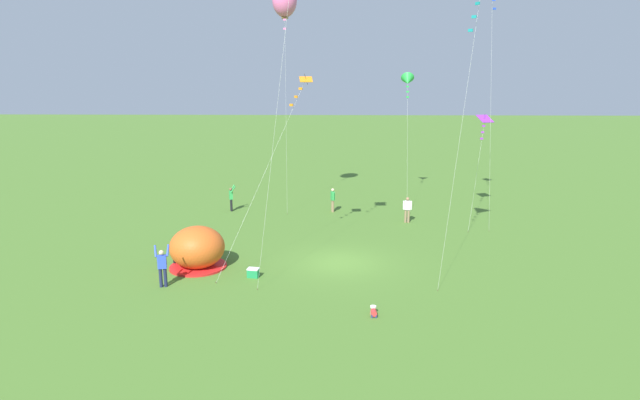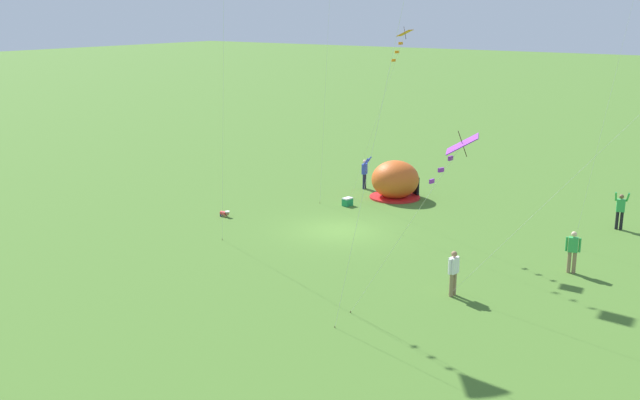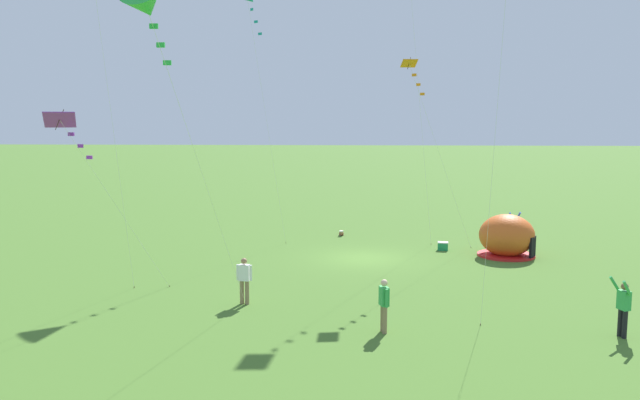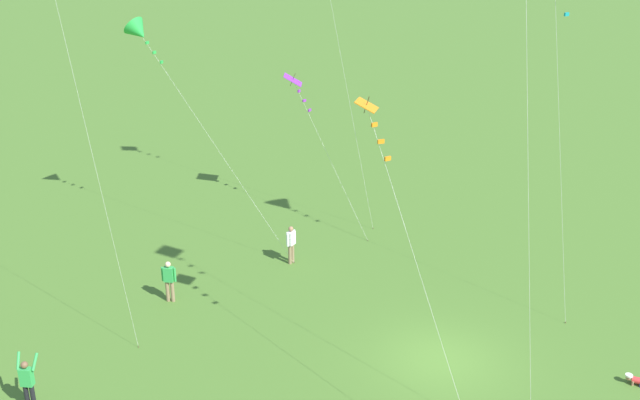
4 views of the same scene
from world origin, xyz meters
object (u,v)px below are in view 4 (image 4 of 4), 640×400
(person_watching_sky, at_px, (291,243))
(kite_purple, at_px, (296,85))
(kite_green, at_px, (139,32))
(kite_orange, at_px, (373,125))
(person_with_toddler, at_px, (169,279))
(person_flying_kite, at_px, (27,382))
(toddler_crawling, at_px, (634,379))

(person_watching_sky, height_order, kite_purple, kite_purple)
(kite_green, xyz_separation_m, kite_orange, (-7.24, -13.77, -0.63))
(person_with_toddler, distance_m, kite_purple, 11.69)
(kite_purple, bearing_deg, person_flying_kite, 178.73)
(person_with_toddler, bearing_deg, person_flying_kite, -179.80)
(toddler_crawling, distance_m, person_watching_sky, 14.46)
(person_watching_sky, relative_size, kite_purple, 0.24)
(person_flying_kite, bearing_deg, person_with_toddler, 0.20)
(person_with_toddler, relative_size, kite_green, 0.17)
(person_with_toddler, height_order, kite_purple, kite_purple)
(person_flying_kite, relative_size, kite_purple, 0.27)
(toddler_crawling, xyz_separation_m, person_flying_kite, (-9.20, 16.86, 0.82))
(kite_green, bearing_deg, toddler_crawling, -100.03)
(kite_purple, bearing_deg, kite_green, 130.88)
(person_flying_kite, bearing_deg, toddler_crawling, -61.38)
(toddler_crawling, bearing_deg, kite_green, 79.97)
(person_with_toddler, distance_m, person_flying_kite, 7.36)
(person_watching_sky, distance_m, kite_purple, 8.03)
(person_with_toddler, height_order, kite_orange, kite_orange)
(person_with_toddler, height_order, kite_green, kite_green)
(person_flying_kite, xyz_separation_m, kite_purple, (17.65, -0.39, 5.49))
(kite_orange, bearing_deg, person_flying_kite, 123.33)
(toddler_crawling, xyz_separation_m, person_with_toddler, (-1.84, 16.89, 0.79))
(person_with_toddler, bearing_deg, kite_purple, -2.33)
(kite_green, relative_size, kite_orange, 1.05)
(person_with_toddler, bearing_deg, toddler_crawling, -83.78)
(kite_purple, distance_m, kite_orange, 14.71)
(person_with_toddler, bearing_deg, kite_green, 40.68)
(kite_green, distance_m, kite_orange, 15.57)
(kite_purple, xyz_separation_m, kite_orange, (-11.84, -8.46, 2.20))
(person_with_toddler, xyz_separation_m, person_watching_sky, (4.98, -2.79, 0.00))
(person_watching_sky, bearing_deg, kite_orange, -136.99)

